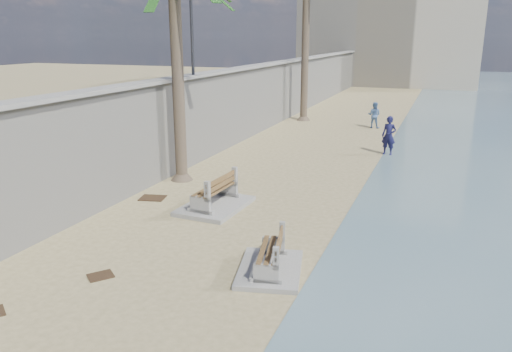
% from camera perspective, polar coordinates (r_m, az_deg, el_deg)
% --- Properties ---
extents(seawall, '(0.45, 70.00, 3.50)m').
position_cam_1_polar(seawall, '(27.90, 0.58, 8.85)').
color(seawall, gray).
rests_on(seawall, ground_plane).
extents(wall_cap, '(0.80, 70.00, 0.12)m').
position_cam_1_polar(wall_cap, '(27.74, 0.59, 12.55)').
color(wall_cap, gray).
rests_on(wall_cap, seawall).
extents(end_building, '(18.00, 12.00, 14.00)m').
position_cam_1_polar(end_building, '(58.34, 15.34, 17.11)').
color(end_building, '#B7AA93').
rests_on(end_building, ground_plane).
extents(bench_near, '(1.78, 2.26, 0.84)m').
position_cam_1_polar(bench_near, '(11.27, 1.62, -9.17)').
color(bench_near, gray).
rests_on(bench_near, ground_plane).
extents(bench_far, '(1.78, 2.51, 1.01)m').
position_cam_1_polar(bench_far, '(15.28, -4.72, -2.09)').
color(bench_far, gray).
rests_on(bench_far, ground_plane).
extents(person_a, '(0.80, 0.62, 1.97)m').
position_cam_1_polar(person_a, '(22.77, 14.97, 4.79)').
color(person_a, '#15153C').
rests_on(person_a, ground_plane).
extents(person_b, '(0.85, 0.69, 1.65)m').
position_cam_1_polar(person_b, '(29.34, 13.36, 6.95)').
color(person_b, '#4A6999').
rests_on(person_b, ground_plane).
extents(debris_c, '(0.92, 0.80, 0.03)m').
position_cam_1_polar(debris_c, '(16.60, -11.74, -2.47)').
color(debris_c, '#382616').
rests_on(debris_c, ground_plane).
extents(debris_d, '(0.66, 0.68, 0.03)m').
position_cam_1_polar(debris_d, '(11.72, -17.33, -10.83)').
color(debris_d, '#382616').
rests_on(debris_d, ground_plane).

